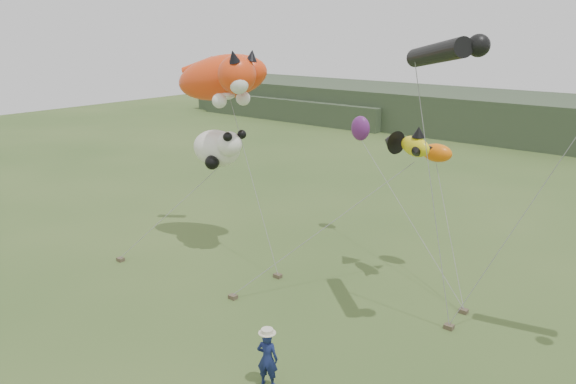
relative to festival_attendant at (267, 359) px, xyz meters
name	(u,v)px	position (x,y,z in m)	size (l,w,h in m)	color
ground	(242,361)	(-1.44, 0.41, -0.89)	(120.00, 120.00, 0.00)	#385123
headland	(546,121)	(-4.56, 45.10, 1.03)	(90.00, 13.00, 4.00)	#2D3D28
festival_attendant	(267,359)	(0.00, 0.00, 0.00)	(0.65, 0.43, 1.78)	#151E4F
sandbag_anchors	(298,292)	(-3.01, 5.32, -0.81)	(14.56, 5.47, 0.16)	brown
cat_kite	(225,78)	(-8.87, 7.37, 7.25)	(5.92, 3.66, 2.80)	#EE3F12
fish_kite	(406,144)	(-0.63, 9.27, 4.95)	(2.63, 1.73, 1.28)	yellow
tube_kites	(519,64)	(4.18, 6.77, 8.37)	(8.74, 3.90, 1.85)	black
panda_kite	(218,148)	(-8.90, 6.82, 4.08)	(2.99, 1.94, 1.86)	white
misc_kites	(394,139)	(-2.48, 11.70, 4.54)	(6.07, 2.60, 1.23)	orange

